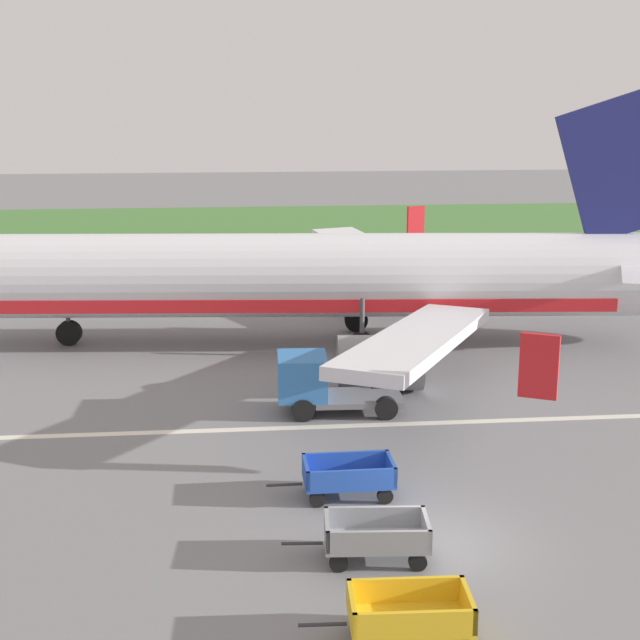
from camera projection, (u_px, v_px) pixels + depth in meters
name	position (u px, v px, depth m)	size (l,w,h in m)	color
ground_plane	(433.00, 540.00, 23.10)	(220.00, 220.00, 0.00)	slate
grass_strip	(291.00, 227.00, 76.48)	(220.00, 28.00, 0.06)	#477A38
apron_stripe	(381.00, 425.00, 31.08)	(120.00, 0.36, 0.01)	silver
airplane	(326.00, 277.00, 40.40)	(37.66, 30.26, 11.34)	silver
baggage_cart_nearest	(409.00, 615.00, 18.72)	(3.58, 1.50, 1.07)	gold
baggage_cart_second_in_row	(376.00, 536.00, 22.02)	(3.59, 1.57, 1.07)	gray
baggage_cart_third_in_row	(348.00, 476.00, 25.45)	(3.56, 1.43, 1.07)	#234CB2
service_truck_beside_carts	(316.00, 383.00, 32.06)	(4.44, 2.13, 2.10)	slate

